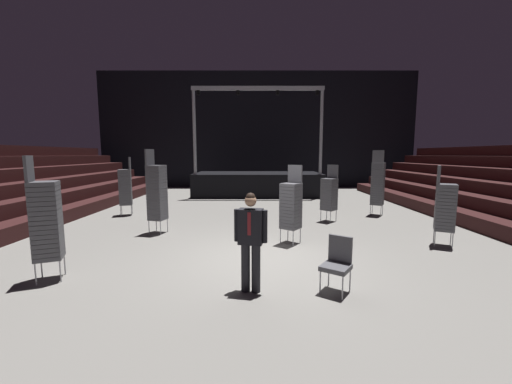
{
  "coord_description": "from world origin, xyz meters",
  "views": [
    {
      "loc": [
        -0.09,
        -6.69,
        2.33
      ],
      "look_at": [
        -0.07,
        0.75,
        1.4
      ],
      "focal_mm": 21.32,
      "sensor_mm": 36.0,
      "label": 1
    }
  ],
  "objects": [
    {
      "name": "chair_stack_mid_right",
      "position": [
        4.67,
        0.85,
        1.03
      ],
      "size": [
        0.59,
        0.59,
        2.05
      ],
      "rotation": [
        0.0,
        0.0,
        4.25
      ],
      "color": "#B2B5BA",
      "rests_on": "ground_plane"
    },
    {
      "name": "stage_riser",
      "position": [
        -0.0,
        10.71,
        0.7
      ],
      "size": [
        7.08,
        3.33,
        5.77
      ],
      "color": "black",
      "rests_on": "ground_plane"
    },
    {
      "name": "chair_stack_rear_right",
      "position": [
        -3.0,
        2.14,
        1.24
      ],
      "size": [
        0.54,
        0.54,
        2.48
      ],
      "rotation": [
        0.0,
        0.0,
        4.46
      ],
      "color": "#B2B5BA",
      "rests_on": "ground_plane"
    },
    {
      "name": "chair_stack_mid_left",
      "position": [
        -5.06,
        4.79,
        1.11
      ],
      "size": [
        0.55,
        0.55,
        2.22
      ],
      "rotation": [
        0.0,
        0.0,
        1.88
      ],
      "color": "#B2B5BA",
      "rests_on": "ground_plane"
    },
    {
      "name": "chair_stack_rear_left",
      "position": [
        4.54,
        4.81,
        1.24
      ],
      "size": [
        0.6,
        0.6,
        2.48
      ],
      "rotation": [
        0.0,
        0.0,
        5.74
      ],
      "color": "#B2B5BA",
      "rests_on": "ground_plane"
    },
    {
      "name": "chair_stack_front_left",
      "position": [
        0.82,
        1.08,
        1.03
      ],
      "size": [
        0.62,
        0.62,
        2.05
      ],
      "rotation": [
        0.0,
        0.0,
        2.5
      ],
      "color": "#B2B5BA",
      "rests_on": "ground_plane"
    },
    {
      "name": "loose_chair_near_man",
      "position": [
        1.28,
        -1.74,
        0.53
      ],
      "size": [
        0.61,
        0.61,
        0.95
      ],
      "rotation": [
        0.0,
        0.0,
        2.53
      ],
      "color": "#B2B5BA",
      "rests_on": "ground_plane"
    },
    {
      "name": "chair_stack_mid_centre",
      "position": [
        -3.92,
        -1.26,
        1.15
      ],
      "size": [
        0.57,
        0.57,
        2.31
      ],
      "rotation": [
        0.0,
        0.0,
        5.09
      ],
      "color": "#B2B5BA",
      "rests_on": "ground_plane"
    },
    {
      "name": "arena_end_wall",
      "position": [
        0.0,
        15.0,
        4.0
      ],
      "size": [
        22.0,
        0.3,
        8.0
      ],
      "primitive_type": "cube",
      "color": "black",
      "rests_on": "ground_plane"
    },
    {
      "name": "chair_stack_front_right",
      "position": [
        2.44,
        3.71,
        0.98
      ],
      "size": [
        0.62,
        0.62,
        1.96
      ],
      "rotation": [
        0.0,
        0.0,
        2.37
      ],
      "color": "#B2B5BA",
      "rests_on": "ground_plane"
    },
    {
      "name": "ground_plane",
      "position": [
        0.0,
        0.0,
        -0.05
      ],
      "size": [
        22.0,
        30.0,
        0.1
      ],
      "primitive_type": "cube",
      "color": "slate"
    },
    {
      "name": "man_with_tie",
      "position": [
        -0.18,
        -1.75,
        0.96
      ],
      "size": [
        0.57,
        0.3,
        1.7
      ],
      "rotation": [
        0.0,
        0.0,
        2.95
      ],
      "color": "black",
      "rests_on": "ground_plane"
    }
  ]
}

